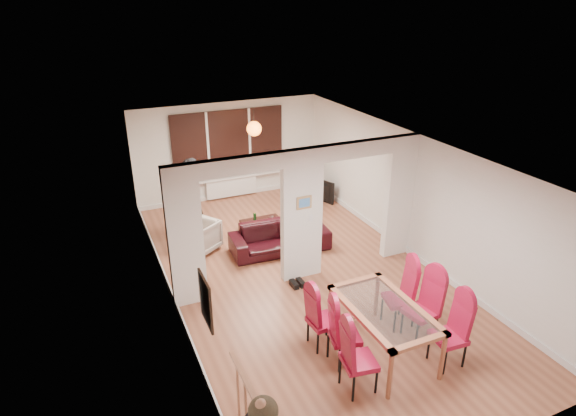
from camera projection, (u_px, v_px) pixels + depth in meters
floor at (301, 275)px, 9.52m from camera, size 5.00×9.00×0.01m
room_walls at (302, 215)px, 9.00m from camera, size 5.00×9.00×2.60m
divider_wall at (302, 215)px, 9.00m from camera, size 5.00×0.18×2.60m
bay_window_blinds at (229, 144)px, 12.63m from camera, size 3.00×0.08×1.80m
radiator at (232, 187)px, 13.08m from camera, size 1.40×0.08×0.50m
pendant_light at (254, 129)px, 11.52m from camera, size 0.36×0.36×0.36m
stair_newel at (247, 405)px, 5.79m from camera, size 0.40×1.20×1.10m
wall_poster at (206, 301)px, 5.95m from camera, size 0.04×0.52×0.67m
pillar_photo at (304, 203)px, 8.79m from camera, size 0.30×0.03×0.25m
dining_table at (383, 330)px, 7.30m from camera, size 0.99×1.76×0.82m
dining_chair_la at (359, 356)px, 6.55m from camera, size 0.52×0.52×1.12m
dining_chair_lb at (345, 332)px, 7.06m from camera, size 0.52×0.52×1.08m
dining_chair_lc at (323, 317)px, 7.42m from camera, size 0.44×0.44×1.04m
dining_chair_ra at (449, 333)px, 7.03m from camera, size 0.47×0.47×1.10m
dining_chair_rb at (421, 308)px, 7.56m from camera, size 0.52×0.52×1.14m
dining_chair_rc at (399, 296)px, 7.89m from camera, size 0.53×0.53×1.12m
sofa at (280, 237)px, 10.35m from camera, size 2.16×0.96×0.62m
armchair at (198, 236)px, 10.29m from camera, size 1.04×1.05×0.70m
person at (191, 198)px, 10.75m from camera, size 0.72×0.53×1.84m
television at (316, 190)px, 12.87m from camera, size 1.04×0.48×0.61m
coffee_table at (261, 224)px, 11.39m from camera, size 0.94×0.49×0.21m
bottle at (255, 218)px, 11.11m from camera, size 0.07×0.07×0.28m
bowl at (272, 219)px, 11.37m from camera, size 0.22×0.22×0.05m
shoes at (297, 283)px, 9.15m from camera, size 0.24×0.26×0.10m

